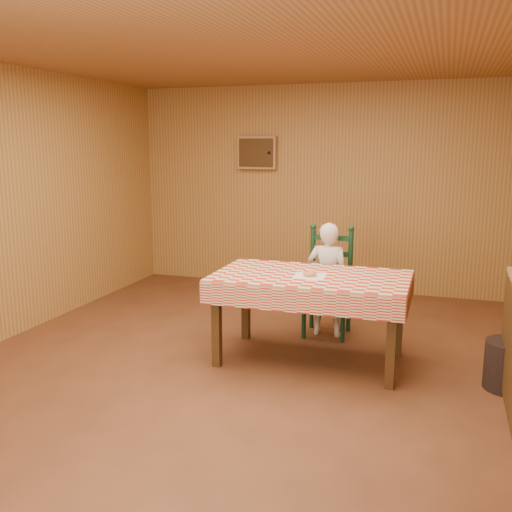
# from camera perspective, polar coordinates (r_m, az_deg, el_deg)

# --- Properties ---
(ground) EXTENTS (6.00, 6.00, 0.00)m
(ground) POSITION_cam_1_polar(r_m,az_deg,el_deg) (4.83, -0.77, -11.58)
(ground) COLOR brown
(ground) RESTS_ON ground
(cabin_walls) EXTENTS (5.10, 6.05, 2.65)m
(cabin_walls) POSITION_cam_1_polar(r_m,az_deg,el_deg) (4.96, 1.21, 10.70)
(cabin_walls) COLOR #AD7D3E
(cabin_walls) RESTS_ON ground
(dining_table) EXTENTS (1.66, 0.96, 0.77)m
(dining_table) POSITION_cam_1_polar(r_m,az_deg,el_deg) (4.89, 5.50, -2.83)
(dining_table) COLOR #442C12
(dining_table) RESTS_ON ground
(ladder_chair) EXTENTS (0.44, 0.40, 1.08)m
(ladder_chair) POSITION_cam_1_polar(r_m,az_deg,el_deg) (5.68, 7.26, -2.80)
(ladder_chair) COLOR black
(ladder_chair) RESTS_ON ground
(seated_child) EXTENTS (0.41, 0.27, 1.12)m
(seated_child) POSITION_cam_1_polar(r_m,az_deg,el_deg) (5.61, 7.16, -2.35)
(seated_child) COLOR white
(seated_child) RESTS_ON ground
(napkin) EXTENTS (0.28, 0.28, 0.00)m
(napkin) POSITION_cam_1_polar(r_m,az_deg,el_deg) (4.82, 5.39, -2.00)
(napkin) COLOR white
(napkin) RESTS_ON dining_table
(donut) EXTENTS (0.14, 0.14, 0.04)m
(donut) POSITION_cam_1_polar(r_m,az_deg,el_deg) (4.82, 5.39, -1.76)
(donut) COLOR #D7984D
(donut) RESTS_ON napkin
(storage_bin) EXTENTS (0.50, 0.50, 0.38)m
(storage_bin) POSITION_cam_1_polar(r_m,az_deg,el_deg) (4.87, 24.04, -9.97)
(storage_bin) COLOR black
(storage_bin) RESTS_ON ground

